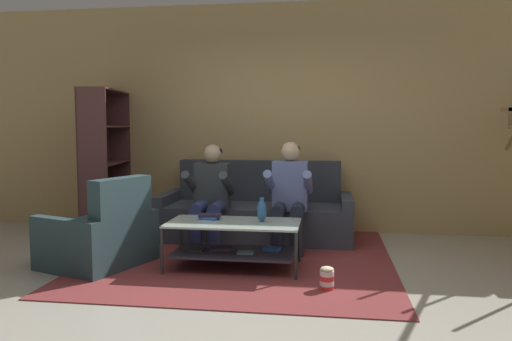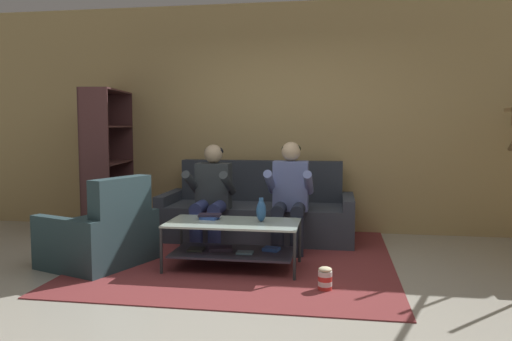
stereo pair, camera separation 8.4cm
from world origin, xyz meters
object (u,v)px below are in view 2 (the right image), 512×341
object	(u,v)px
person_seated_right	(290,192)
bookshelf	(103,174)
book_stack	(210,216)
person_seated_left	(211,192)
popcorn_tub	(325,279)
vase	(261,211)
couch	(258,214)
armchair	(101,236)
coffee_table	(233,238)

from	to	relation	value
person_seated_right	bookshelf	world-z (taller)	bookshelf
person_seated_right	book_stack	size ratio (longest dim) A/B	5.27
person_seated_left	popcorn_tub	bearing A→B (deg)	-45.03
vase	book_stack	world-z (taller)	vase
couch	book_stack	distance (m)	1.25
book_stack	person_seated_right	bearing A→B (deg)	43.58
popcorn_tub	person_seated_left	bearing A→B (deg)	134.97
popcorn_tub	book_stack	bearing A→B (deg)	151.67
bookshelf	book_stack	bearing A→B (deg)	-34.03
person_seated_right	vase	bearing A→B (deg)	-105.33
vase	book_stack	size ratio (longest dim) A/B	1.02
person_seated_right	armchair	distance (m)	1.99
person_seated_left	bookshelf	size ratio (longest dim) A/B	0.64
bookshelf	coffee_table	bearing A→B (deg)	-32.61
couch	popcorn_tub	bearing A→B (deg)	-64.87
person_seated_left	book_stack	distance (m)	0.71
coffee_table	couch	bearing A→B (deg)	88.86
coffee_table	vase	size ratio (longest dim) A/B	5.46
person_seated_left	person_seated_right	size ratio (longest dim) A/B	0.97
person_seated_left	bookshelf	xyz separation A→B (m)	(-1.48, 0.43, 0.14)
couch	person_seated_right	size ratio (longest dim) A/B	1.93
person_seated_left	bookshelf	world-z (taller)	bookshelf
vase	armchair	xyz separation A→B (m)	(-1.56, -0.13, -0.28)
vase	book_stack	xyz separation A→B (m)	(-0.52, 0.05, -0.08)
coffee_table	bookshelf	bearing A→B (deg)	147.39
bookshelf	vase	bearing A→B (deg)	-28.27
person_seated_right	vase	size ratio (longest dim) A/B	5.18
person_seated_left	person_seated_right	bearing A→B (deg)	0.20
book_stack	armchair	size ratio (longest dim) A/B	0.20
coffee_table	book_stack	xyz separation A→B (m)	(-0.25, 0.10, 0.18)
couch	person_seated_left	size ratio (longest dim) A/B	1.98
person_seated_left	bookshelf	distance (m)	1.55
person_seated_right	couch	bearing A→B (deg)	129.82
coffee_table	popcorn_tub	world-z (taller)	coffee_table
person_seated_left	armchair	xyz separation A→B (m)	(-0.89, -0.86, -0.35)
armchair	bookshelf	bearing A→B (deg)	114.83
couch	person_seated_right	distance (m)	0.76
person_seated_right	person_seated_left	bearing A→B (deg)	-179.80
bookshelf	popcorn_tub	bearing A→B (deg)	-31.79
couch	bookshelf	world-z (taller)	bookshelf
person_seated_right	popcorn_tub	bearing A→B (deg)	-72.17
bookshelf	popcorn_tub	world-z (taller)	bookshelf
coffee_table	book_stack	world-z (taller)	book_stack
coffee_table	armchair	world-z (taller)	armchair
book_stack	armchair	xyz separation A→B (m)	(-1.04, -0.18, -0.20)
person_seated_right	vase	distance (m)	0.76
couch	person_seated_left	distance (m)	0.76
couch	bookshelf	size ratio (longest dim) A/B	1.27
person_seated_right	armchair	xyz separation A→B (m)	(-1.76, -0.86, -0.36)
vase	bookshelf	distance (m)	2.46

